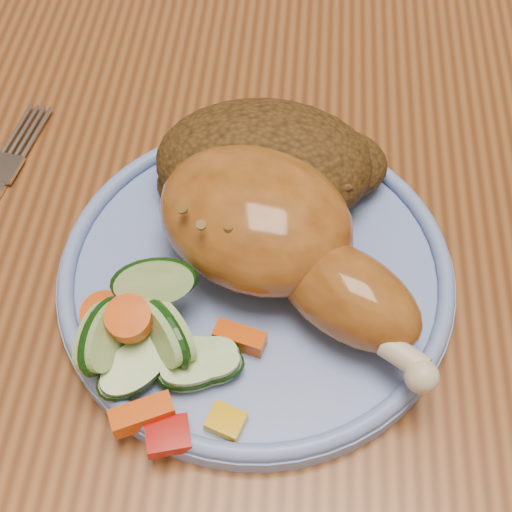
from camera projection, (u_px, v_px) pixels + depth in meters
name	position (u px, v px, depth m)	size (l,w,h in m)	color
ground	(324.00, 497.00, 1.11)	(4.00, 4.00, 0.00)	#56311D
dining_table	(391.00, 249.00, 0.56)	(0.90, 1.40, 0.75)	brown
plate	(256.00, 276.00, 0.44)	(0.24, 0.24, 0.01)	#6F8CD6
plate_rim	(256.00, 265.00, 0.43)	(0.24, 0.24, 0.01)	#6F8CD6
chicken_leg	(277.00, 236.00, 0.41)	(0.18, 0.17, 0.06)	#A05D21
rice_pilaf	(268.00, 165.00, 0.45)	(0.15, 0.10, 0.06)	#4A3012
vegetable_pile	(155.00, 341.00, 0.39)	(0.11, 0.11, 0.05)	#A50A05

